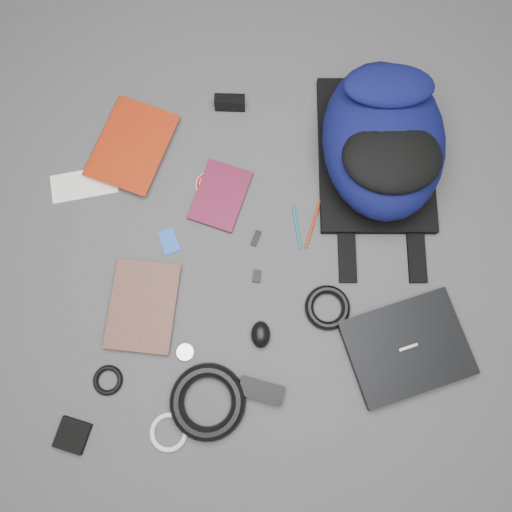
{
  "coord_description": "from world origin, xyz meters",
  "views": [
    {
      "loc": [
        -0.0,
        -0.32,
        1.45
      ],
      "look_at": [
        0.0,
        0.0,
        0.02
      ],
      "focal_mm": 35.0,
      "sensor_mm": 36.0,
      "label": 1
    }
  ],
  "objects_px": {
    "dvd_case": "(220,196)",
    "mouse": "(261,334)",
    "laptop": "(407,347)",
    "backpack": "(383,140)",
    "power_brick": "(261,391)",
    "compact_camera": "(230,103)",
    "textbook_red": "(101,135)",
    "comic_book": "(110,303)",
    "pouch": "(73,435)"
  },
  "relations": [
    {
      "from": "mouse",
      "to": "textbook_red",
      "type": "bearing_deg",
      "value": 128.36
    },
    {
      "from": "laptop",
      "to": "pouch",
      "type": "bearing_deg",
      "value": 176.29
    },
    {
      "from": "textbook_red",
      "to": "dvd_case",
      "type": "height_order",
      "value": "textbook_red"
    },
    {
      "from": "textbook_red",
      "to": "comic_book",
      "type": "distance_m",
      "value": 0.53
    },
    {
      "from": "backpack",
      "to": "pouch",
      "type": "relative_size",
      "value": 6.64
    },
    {
      "from": "mouse",
      "to": "power_brick",
      "type": "xyz_separation_m",
      "value": [
        -0.0,
        -0.15,
        -0.0
      ]
    },
    {
      "from": "laptop",
      "to": "textbook_red",
      "type": "relative_size",
      "value": 1.15
    },
    {
      "from": "backpack",
      "to": "pouch",
      "type": "distance_m",
      "value": 1.2
    },
    {
      "from": "power_brick",
      "to": "textbook_red",
      "type": "bearing_deg",
      "value": 138.15
    },
    {
      "from": "backpack",
      "to": "mouse",
      "type": "distance_m",
      "value": 0.66
    },
    {
      "from": "backpack",
      "to": "textbook_red",
      "type": "height_order",
      "value": "backpack"
    },
    {
      "from": "power_brick",
      "to": "mouse",
      "type": "bearing_deg",
      "value": 105.67
    },
    {
      "from": "laptop",
      "to": "comic_book",
      "type": "xyz_separation_m",
      "value": [
        -0.85,
        0.14,
        -0.01
      ]
    },
    {
      "from": "backpack",
      "to": "comic_book",
      "type": "bearing_deg",
      "value": -149.63
    },
    {
      "from": "backpack",
      "to": "dvd_case",
      "type": "relative_size",
      "value": 2.73
    },
    {
      "from": "laptop",
      "to": "textbook_red",
      "type": "distance_m",
      "value": 1.12
    },
    {
      "from": "laptop",
      "to": "dvd_case",
      "type": "distance_m",
      "value": 0.7
    },
    {
      "from": "laptop",
      "to": "comic_book",
      "type": "bearing_deg",
      "value": 153.45
    },
    {
      "from": "laptop",
      "to": "compact_camera",
      "type": "height_order",
      "value": "compact_camera"
    },
    {
      "from": "textbook_red",
      "to": "dvd_case",
      "type": "relative_size",
      "value": 1.41
    },
    {
      "from": "laptop",
      "to": "comic_book",
      "type": "height_order",
      "value": "laptop"
    },
    {
      "from": "textbook_red",
      "to": "compact_camera",
      "type": "distance_m",
      "value": 0.41
    },
    {
      "from": "backpack",
      "to": "compact_camera",
      "type": "xyz_separation_m",
      "value": [
        -0.45,
        0.17,
        -0.09
      ]
    },
    {
      "from": "laptop",
      "to": "pouch",
      "type": "xyz_separation_m",
      "value": [
        -0.93,
        -0.22,
        -0.01
      ]
    },
    {
      "from": "comic_book",
      "to": "compact_camera",
      "type": "distance_m",
      "value": 0.71
    },
    {
      "from": "backpack",
      "to": "comic_book",
      "type": "distance_m",
      "value": 0.92
    },
    {
      "from": "mouse",
      "to": "power_brick",
      "type": "distance_m",
      "value": 0.15
    },
    {
      "from": "mouse",
      "to": "pouch",
      "type": "distance_m",
      "value": 0.58
    },
    {
      "from": "textbook_red",
      "to": "mouse",
      "type": "xyz_separation_m",
      "value": [
        0.49,
        -0.62,
        0.0
      ]
    },
    {
      "from": "pouch",
      "to": "comic_book",
      "type": "bearing_deg",
      "value": 76.89
    },
    {
      "from": "compact_camera",
      "to": "laptop",
      "type": "bearing_deg",
      "value": -54.33
    },
    {
      "from": "laptop",
      "to": "compact_camera",
      "type": "distance_m",
      "value": 0.91
    },
    {
      "from": "textbook_red",
      "to": "compact_camera",
      "type": "xyz_separation_m",
      "value": [
        0.4,
        0.1,
        0.01
      ]
    },
    {
      "from": "power_brick",
      "to": "pouch",
      "type": "distance_m",
      "value": 0.53
    },
    {
      "from": "power_brick",
      "to": "comic_book",
      "type": "bearing_deg",
      "value": 165.92
    },
    {
      "from": "dvd_case",
      "to": "backpack",
      "type": "bearing_deg",
      "value": 34.49
    },
    {
      "from": "backpack",
      "to": "comic_book",
      "type": "xyz_separation_m",
      "value": [
        -0.8,
        -0.45,
        -0.1
      ]
    },
    {
      "from": "textbook_red",
      "to": "pouch",
      "type": "distance_m",
      "value": 0.89
    },
    {
      "from": "backpack",
      "to": "mouse",
      "type": "bearing_deg",
      "value": -122.58
    },
    {
      "from": "comic_book",
      "to": "compact_camera",
      "type": "relative_size",
      "value": 2.77
    },
    {
      "from": "compact_camera",
      "to": "backpack",
      "type": "bearing_deg",
      "value": -18.67
    },
    {
      "from": "textbook_red",
      "to": "pouch",
      "type": "xyz_separation_m",
      "value": [
        -0.03,
        -0.89,
        -0.0
      ]
    },
    {
      "from": "dvd_case",
      "to": "comic_book",
      "type": "bearing_deg",
      "value": -114.93
    },
    {
      "from": "backpack",
      "to": "laptop",
      "type": "distance_m",
      "value": 0.6
    },
    {
      "from": "compact_camera",
      "to": "comic_book",
      "type": "bearing_deg",
      "value": -116.68
    },
    {
      "from": "dvd_case",
      "to": "compact_camera",
      "type": "relative_size",
      "value": 2.12
    },
    {
      "from": "dvd_case",
      "to": "mouse",
      "type": "height_order",
      "value": "mouse"
    },
    {
      "from": "comic_book",
      "to": "pouch",
      "type": "height_order",
      "value": "pouch"
    },
    {
      "from": "laptop",
      "to": "power_brick",
      "type": "relative_size",
      "value": 2.63
    },
    {
      "from": "power_brick",
      "to": "compact_camera",
      "type": "bearing_deg",
      "value": 111.56
    }
  ]
}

